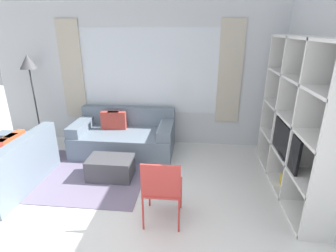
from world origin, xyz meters
TOP-DOWN VIEW (x-y plane):
  - wall_back at (0.00, 2.99)m, footprint 6.14×0.11m
  - wall_right at (2.50, 1.48)m, footprint 0.07×4.16m
  - area_rug at (-0.96, 1.49)m, footprint 2.20×1.64m
  - shelving_unit at (2.31, 1.47)m, footprint 0.38×2.19m
  - couch_main at (-0.42, 2.46)m, footprint 1.85×0.99m
  - couch_side at (-1.86, 1.08)m, footprint 0.99×1.49m
  - ottoman at (-0.38, 1.47)m, footprint 0.69×0.45m
  - floor_lamp at (-2.25, 2.68)m, footprint 0.31×0.31m
  - folding_chair at (0.55, 0.52)m, footprint 0.44×0.46m

SIDE VIEW (x-z plane):
  - area_rug at x=-0.96m, z-range 0.00..0.01m
  - ottoman at x=-0.38m, z-range 0.00..0.34m
  - couch_main at x=-0.42m, z-range -0.10..0.68m
  - couch_side at x=-1.86m, z-range -0.09..0.69m
  - folding_chair at x=0.55m, z-range 0.09..0.95m
  - shelving_unit at x=2.31m, z-range -0.02..2.12m
  - wall_right at x=2.50m, z-range 0.00..2.70m
  - wall_back at x=0.00m, z-range 0.01..2.71m
  - floor_lamp at x=-2.25m, z-range 0.63..2.40m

